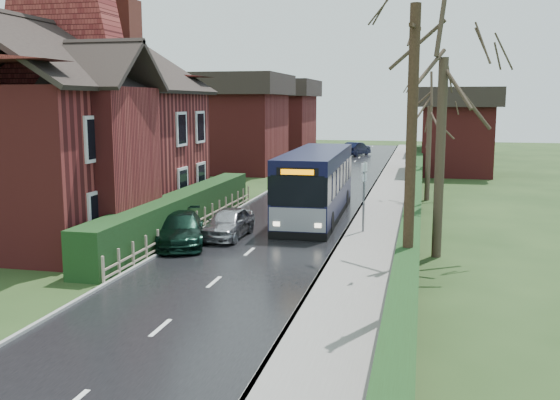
% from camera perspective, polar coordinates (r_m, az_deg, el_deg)
% --- Properties ---
extents(ground, '(140.00, 140.00, 0.00)m').
position_cam_1_polar(ground, '(21.14, -4.29, -6.04)').
color(ground, '#344E21').
rests_on(ground, ground).
extents(road, '(6.00, 100.00, 0.02)m').
position_cam_1_polar(road, '(30.60, 1.25, -1.30)').
color(road, black).
rests_on(road, ground).
extents(pavement, '(2.50, 100.00, 0.14)m').
position_cam_1_polar(pavement, '(30.03, 9.21, -1.49)').
color(pavement, slate).
rests_on(pavement, ground).
extents(kerb_right, '(0.12, 100.00, 0.14)m').
position_cam_1_polar(kerb_right, '(30.13, 6.94, -1.41)').
color(kerb_right, gray).
rests_on(kerb_right, ground).
extents(kerb_left, '(0.12, 100.00, 0.10)m').
position_cam_1_polar(kerb_left, '(31.34, -4.22, -1.00)').
color(kerb_left, gray).
rests_on(kerb_left, ground).
extents(front_hedge, '(1.20, 16.00, 1.60)m').
position_cam_1_polar(front_hedge, '(26.86, -9.12, -1.14)').
color(front_hedge, black).
rests_on(front_hedge, ground).
extents(picket_fence, '(0.10, 16.00, 0.90)m').
position_cam_1_polar(picket_fence, '(26.65, -7.60, -1.95)').
color(picket_fence, gray).
rests_on(picket_fence, ground).
extents(right_wall_hedge, '(0.60, 50.00, 1.80)m').
position_cam_1_polar(right_wall_hedge, '(29.82, 12.23, 0.20)').
color(right_wall_hedge, maroon).
rests_on(right_wall_hedge, ground).
extents(brick_house, '(9.30, 14.60, 10.30)m').
position_cam_1_polar(brick_house, '(28.45, -18.59, 6.32)').
color(brick_house, maroon).
rests_on(brick_house, ground).
extents(bus, '(2.67, 10.55, 3.19)m').
position_cam_1_polar(bus, '(29.54, 3.32, 1.40)').
color(bus, black).
rests_on(bus, ground).
extents(car_silver, '(1.51, 3.61, 1.22)m').
position_cam_1_polar(car_silver, '(25.36, -4.73, -2.09)').
color(car_silver, '#ADACB1').
rests_on(car_silver, ground).
extents(car_green, '(3.04, 4.56, 1.23)m').
position_cam_1_polar(car_green, '(24.30, -9.07, -2.66)').
color(car_green, black).
rests_on(car_green, ground).
extents(car_distant, '(2.79, 4.47, 1.39)m').
position_cam_1_polar(car_distant, '(64.31, 6.96, 4.66)').
color(car_distant, black).
rests_on(car_distant, ground).
extents(bus_stop_sign, '(0.22, 0.45, 3.04)m').
position_cam_1_polar(bus_stop_sign, '(25.83, 7.68, 1.18)').
color(bus_stop_sign, slate).
rests_on(bus_stop_sign, ground).
extents(telegraph_pole, '(0.28, 1.00, 7.82)m').
position_cam_1_polar(telegraph_pole, '(15.93, 11.86, 3.34)').
color(telegraph_pole, black).
rests_on(telegraph_pole, ground).
extents(tree_right_near, '(4.61, 4.61, 9.95)m').
position_cam_1_polar(tree_right_near, '(22.43, 14.82, 13.71)').
color(tree_right_near, '#33281E').
rests_on(tree_right_near, ground).
extents(tree_right_far, '(3.87, 3.87, 7.49)m').
position_cam_1_polar(tree_right_far, '(35.49, 13.59, 8.93)').
color(tree_right_far, '#3D2F24').
rests_on(tree_right_far, ground).
extents(tree_house_side, '(4.61, 4.61, 10.47)m').
position_cam_1_polar(tree_house_side, '(36.78, -13.36, 12.42)').
color(tree_house_side, '#35281F').
rests_on(tree_house_side, ground).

